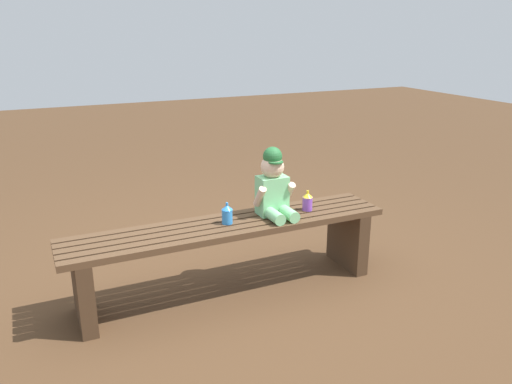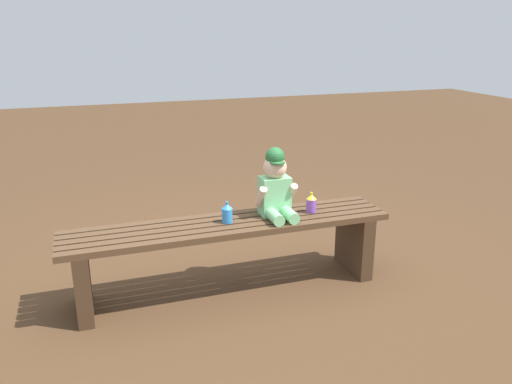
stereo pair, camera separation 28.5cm
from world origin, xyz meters
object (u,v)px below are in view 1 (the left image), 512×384
Objects in this scene: child_figure at (274,186)px; sippy_cup_left at (227,214)px; park_bench at (229,244)px; sippy_cup_right at (308,201)px.

sippy_cup_left is (-0.30, -0.02, -0.12)m from child_figure.
park_bench is 15.08× the size of sippy_cup_left.
sippy_cup_right is (0.22, -0.02, -0.12)m from child_figure.
child_figure is 0.32m from sippy_cup_left.
park_bench is 0.42m from child_figure.
park_bench is at bearing -176.31° from child_figure.
child_figure reaches higher than sippy_cup_right.
child_figure is at bearing 174.16° from sippy_cup_right.
sippy_cup_right reaches higher than park_bench.
sippy_cup_right is at bearing 0.00° from sippy_cup_left.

